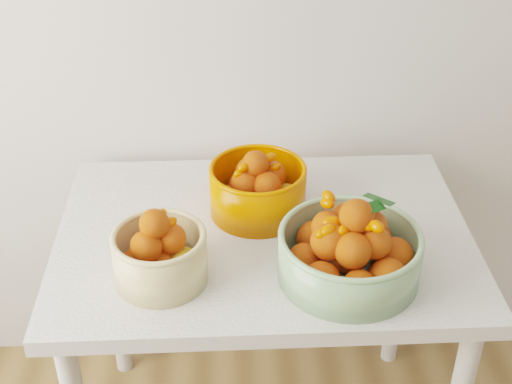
% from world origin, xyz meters
% --- Properties ---
extents(table, '(1.00, 0.70, 0.75)m').
position_xyz_m(table, '(-0.31, 1.60, 0.65)').
color(table, silver).
rests_on(table, ground).
extents(bowl_cream, '(0.26, 0.26, 0.18)m').
position_xyz_m(bowl_cream, '(-0.54, 1.44, 0.82)').
color(bowl_cream, '#D6BA7F').
rests_on(bowl_cream, table).
extents(bowl_green, '(0.41, 0.41, 0.20)m').
position_xyz_m(bowl_green, '(-0.13, 1.43, 0.82)').
color(bowl_green, '#86AE7A').
rests_on(bowl_green, table).
extents(bowl_orange, '(0.30, 0.30, 0.17)m').
position_xyz_m(bowl_orange, '(-0.32, 1.69, 0.82)').
color(bowl_orange, '#E65800').
rests_on(bowl_orange, table).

